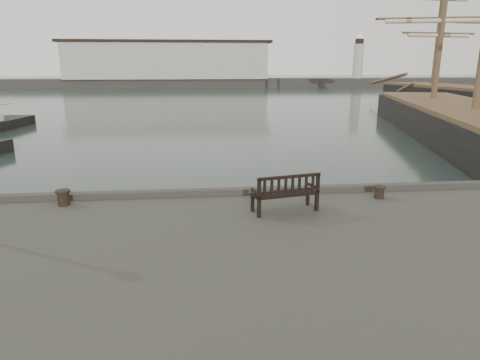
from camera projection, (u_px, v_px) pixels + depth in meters
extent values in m
plane|color=black|center=(245.00, 239.00, 13.62)|extent=(400.00, 400.00, 0.00)
cube|color=#383530|center=(202.00, 83.00, 101.68)|extent=(140.00, 8.00, 2.00)
cube|color=beige|center=(167.00, 61.00, 99.60)|extent=(46.00, 9.00, 8.00)
cube|color=black|center=(166.00, 42.00, 98.47)|extent=(48.00, 9.50, 0.60)
cylinder|color=beige|center=(358.00, 61.00, 104.02)|extent=(2.40, 2.40, 8.00)
sphere|color=silver|center=(360.00, 38.00, 102.60)|extent=(1.61, 1.61, 1.61)
cube|color=black|center=(285.00, 194.00, 11.43)|extent=(1.86, 0.99, 0.04)
cube|color=black|center=(289.00, 187.00, 11.12)|extent=(1.74, 0.46, 0.53)
cube|color=black|center=(285.00, 202.00, 11.49)|extent=(1.74, 0.88, 0.49)
cylinder|color=black|center=(63.00, 198.00, 11.99)|extent=(0.52, 0.52, 0.43)
cylinder|color=black|center=(379.00, 192.00, 12.61)|extent=(0.47, 0.47, 0.37)
cube|color=black|center=(471.00, 138.00, 30.11)|extent=(15.52, 36.27, 3.56)
cube|color=brown|center=(475.00, 110.00, 29.60)|extent=(15.01, 35.50, 0.30)
cube|color=black|center=(478.00, 109.00, 48.45)|extent=(9.86, 30.42, 4.27)
cylinder|color=brown|center=(442.00, 9.00, 53.30)|extent=(0.60, 0.60, 18.78)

